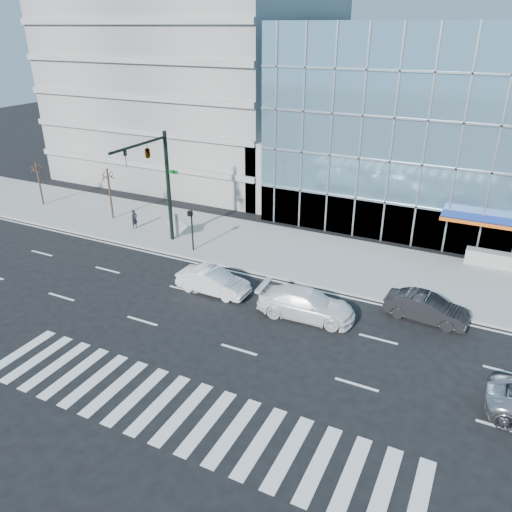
{
  "coord_description": "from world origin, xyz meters",
  "views": [
    {
      "loc": [
        9.89,
        -22.06,
        14.69
      ],
      "look_at": [
        -2.52,
        3.0,
        1.73
      ],
      "focal_mm": 35.0,
      "sensor_mm": 36.0,
      "label": 1
    }
  ],
  "objects_px": {
    "traffic_signal": "(154,164)",
    "white_sedan": "(213,281)",
    "ped_signal_post": "(191,224)",
    "pedestrian": "(134,219)",
    "white_suv": "(306,304)",
    "dark_sedan": "(426,308)",
    "street_tree_far": "(37,168)",
    "tilted_panel": "(177,225)",
    "street_tree_near": "(108,175)"
  },
  "relations": [
    {
      "from": "dark_sedan",
      "to": "street_tree_far",
      "type": "bearing_deg",
      "value": 86.5
    },
    {
      "from": "white_sedan",
      "to": "pedestrian",
      "type": "xyz_separation_m",
      "value": [
        -10.72,
        5.98,
        0.18
      ]
    },
    {
      "from": "white_suv",
      "to": "pedestrian",
      "type": "bearing_deg",
      "value": 66.39
    },
    {
      "from": "ped_signal_post",
      "to": "dark_sedan",
      "type": "relative_size",
      "value": 0.68
    },
    {
      "from": "dark_sedan",
      "to": "traffic_signal",
      "type": "bearing_deg",
      "value": 89.31
    },
    {
      "from": "ped_signal_post",
      "to": "white_suv",
      "type": "relative_size",
      "value": 0.55
    },
    {
      "from": "ped_signal_post",
      "to": "tilted_panel",
      "type": "bearing_deg",
      "value": 145.92
    },
    {
      "from": "dark_sedan",
      "to": "white_suv",
      "type": "bearing_deg",
      "value": 117.23
    },
    {
      "from": "traffic_signal",
      "to": "dark_sedan",
      "type": "height_order",
      "value": "traffic_signal"
    },
    {
      "from": "white_suv",
      "to": "dark_sedan",
      "type": "relative_size",
      "value": 1.22
    },
    {
      "from": "street_tree_near",
      "to": "street_tree_far",
      "type": "distance_m",
      "value": 8.01
    },
    {
      "from": "traffic_signal",
      "to": "dark_sedan",
      "type": "distance_m",
      "value": 19.65
    },
    {
      "from": "street_tree_near",
      "to": "tilted_panel",
      "type": "xyz_separation_m",
      "value": [
        7.04,
        -0.9,
        -2.71
      ]
    },
    {
      "from": "pedestrian",
      "to": "tilted_panel",
      "type": "relative_size",
      "value": 1.18
    },
    {
      "from": "white_suv",
      "to": "tilted_panel",
      "type": "xyz_separation_m",
      "value": [
        -12.78,
        6.17,
        0.28
      ]
    },
    {
      "from": "traffic_signal",
      "to": "street_tree_far",
      "type": "distance_m",
      "value": 15.53
    },
    {
      "from": "ped_signal_post",
      "to": "white_suv",
      "type": "xyz_separation_m",
      "value": [
        10.33,
        -4.51,
        -1.36
      ]
    },
    {
      "from": "white_suv",
      "to": "dark_sedan",
      "type": "height_order",
      "value": "white_suv"
    },
    {
      "from": "street_tree_near",
      "to": "pedestrian",
      "type": "xyz_separation_m",
      "value": [
        3.11,
        -0.98,
        -2.86
      ]
    },
    {
      "from": "ped_signal_post",
      "to": "street_tree_far",
      "type": "height_order",
      "value": "street_tree_far"
    },
    {
      "from": "white_suv",
      "to": "dark_sedan",
      "type": "distance_m",
      "value": 6.53
    },
    {
      "from": "white_suv",
      "to": "street_tree_near",
      "type": "bearing_deg",
      "value": 66.77
    },
    {
      "from": "white_suv",
      "to": "pedestrian",
      "type": "xyz_separation_m",
      "value": [
        -16.72,
        6.08,
        0.13
      ]
    },
    {
      "from": "pedestrian",
      "to": "white_suv",
      "type": "bearing_deg",
      "value": -100.97
    },
    {
      "from": "traffic_signal",
      "to": "pedestrian",
      "type": "bearing_deg",
      "value": 153.42
    },
    {
      "from": "street_tree_near",
      "to": "pedestrian",
      "type": "height_order",
      "value": "street_tree_near"
    },
    {
      "from": "ped_signal_post",
      "to": "pedestrian",
      "type": "xyz_separation_m",
      "value": [
        -6.39,
        1.57,
        -1.22
      ]
    },
    {
      "from": "ped_signal_post",
      "to": "white_sedan",
      "type": "height_order",
      "value": "ped_signal_post"
    },
    {
      "from": "street_tree_far",
      "to": "white_suv",
      "type": "xyz_separation_m",
      "value": [
        27.83,
        -7.07,
        -2.66
      ]
    },
    {
      "from": "street_tree_near",
      "to": "street_tree_far",
      "type": "height_order",
      "value": "street_tree_near"
    },
    {
      "from": "white_suv",
      "to": "pedestrian",
      "type": "height_order",
      "value": "pedestrian"
    },
    {
      "from": "traffic_signal",
      "to": "white_sedan",
      "type": "bearing_deg",
      "value": -30.58
    },
    {
      "from": "white_suv",
      "to": "tilted_panel",
      "type": "distance_m",
      "value": 14.2
    },
    {
      "from": "white_sedan",
      "to": "pedestrian",
      "type": "bearing_deg",
      "value": 61.67
    },
    {
      "from": "street_tree_near",
      "to": "white_sedan",
      "type": "distance_m",
      "value": 15.78
    },
    {
      "from": "street_tree_far",
      "to": "pedestrian",
      "type": "distance_m",
      "value": 11.43
    },
    {
      "from": "ped_signal_post",
      "to": "dark_sedan",
      "type": "xyz_separation_m",
      "value": [
        16.33,
        -1.94,
        -1.41
      ]
    },
    {
      "from": "street_tree_far",
      "to": "ped_signal_post",
      "type": "bearing_deg",
      "value": -8.31
    },
    {
      "from": "ped_signal_post",
      "to": "pedestrian",
      "type": "relative_size",
      "value": 1.95
    },
    {
      "from": "traffic_signal",
      "to": "ped_signal_post",
      "type": "relative_size",
      "value": 2.67
    },
    {
      "from": "street_tree_far",
      "to": "white_sedan",
      "type": "relative_size",
      "value": 0.86
    },
    {
      "from": "traffic_signal",
      "to": "tilted_panel",
      "type": "bearing_deg",
      "value": 88.81
    },
    {
      "from": "street_tree_far",
      "to": "white_suv",
      "type": "relative_size",
      "value": 0.72
    },
    {
      "from": "pedestrian",
      "to": "ped_signal_post",
      "type": "bearing_deg",
      "value": -94.81
    },
    {
      "from": "street_tree_near",
      "to": "dark_sedan",
      "type": "xyz_separation_m",
      "value": [
        25.83,
        -4.5,
        -3.05
      ]
    },
    {
      "from": "traffic_signal",
      "to": "dark_sedan",
      "type": "xyz_separation_m",
      "value": [
        18.82,
        -1.57,
        -5.43
      ]
    },
    {
      "from": "traffic_signal",
      "to": "white_suv",
      "type": "height_order",
      "value": "traffic_signal"
    },
    {
      "from": "street_tree_far",
      "to": "white_sedan",
      "type": "distance_m",
      "value": 23.07
    },
    {
      "from": "street_tree_near",
      "to": "tilted_panel",
      "type": "bearing_deg",
      "value": -7.24
    },
    {
      "from": "street_tree_far",
      "to": "tilted_panel",
      "type": "distance_m",
      "value": 15.26
    }
  ]
}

